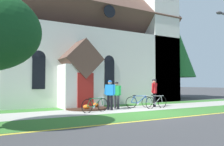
{
  "coord_description": "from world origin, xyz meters",
  "views": [
    {
      "loc": [
        -7.15,
        -9.23,
        1.47
      ],
      "look_at": [
        -0.18,
        3.05,
        2.13
      ],
      "focal_mm": 36.78,
      "sensor_mm": 36.0,
      "label": 1
    }
  ],
  "objects": [
    {
      "name": "ground",
      "position": [
        0.0,
        4.0,
        0.0
      ],
      "size": [
        140.0,
        140.0,
        0.0
      ],
      "primitive_type": "plane",
      "color": "#3D3D3F"
    },
    {
      "name": "sidewalk_slab",
      "position": [
        0.56,
        1.91,
        0.01
      ],
      "size": [
        32.0,
        2.58,
        0.01
      ],
      "primitive_type": "cube",
      "color": "#A8A59E",
      "rests_on": "ground"
    },
    {
      "name": "grass_verge",
      "position": [
        0.56,
        -0.56,
        0.0
      ],
      "size": [
        32.0,
        2.35,
        0.01
      ],
      "primitive_type": "cube",
      "color": "#38722D",
      "rests_on": "ground"
    },
    {
      "name": "church_lawn",
      "position": [
        0.56,
        3.97,
        0.0
      ],
      "size": [
        24.0,
        1.55,
        0.01
      ],
      "primitive_type": "cube",
      "color": "#38722D",
      "rests_on": "ground"
    },
    {
      "name": "curb_paint_stripe",
      "position": [
        0.56,
        -1.89,
        0.0
      ],
      "size": [
        28.0,
        0.16,
        0.01
      ],
      "primitive_type": "cube",
      "color": "yellow",
      "rests_on": "ground"
    },
    {
      "name": "church_building",
      "position": [
        0.92,
        9.1,
        4.91
      ],
      "size": [
        14.2,
        11.07,
        13.12
      ],
      "color": "silver",
      "rests_on": "ground"
    },
    {
      "name": "church_sign",
      "position": [
        -1.89,
        3.52,
        1.38
      ],
      "size": [
        2.04,
        0.2,
        2.07
      ],
      "color": "#7F6047",
      "rests_on": "ground"
    },
    {
      "name": "flower_bed",
      "position": [
        -1.88,
        3.03,
        0.07
      ],
      "size": [
        2.36,
        2.36,
        0.34
      ],
      "color": "#382319",
      "rests_on": "ground"
    },
    {
      "name": "bicycle_orange",
      "position": [
        -2.04,
        1.55,
        0.37
      ],
      "size": [
        1.71,
        0.46,
        0.78
      ],
      "color": "black",
      "rests_on": "ground"
    },
    {
      "name": "bicycle_green",
      "position": [
        1.24,
        2.2,
        0.36
      ],
      "size": [
        1.64,
        0.56,
        0.8
      ],
      "color": "black",
      "rests_on": "ground"
    },
    {
      "name": "bicycle_yellow",
      "position": [
        1.93,
        1.42,
        0.37
      ],
      "size": [
        1.72,
        0.2,
        0.84
      ],
      "color": "black",
      "rests_on": "ground"
    },
    {
      "name": "cyclist_in_white_jersey",
      "position": [
        2.35,
        2.08,
        1.04
      ],
      "size": [
        0.61,
        0.5,
        1.76
      ],
      "color": "black",
      "rests_on": "ground"
    },
    {
      "name": "cyclist_in_red_jersey",
      "position": [
        -0.93,
        1.97,
        0.97
      ],
      "size": [
        0.46,
        0.63,
        1.66
      ],
      "color": "black",
      "rests_on": "ground"
    },
    {
      "name": "cyclist_in_green_jersey",
      "position": [
        -0.24,
        2.4,
        0.91
      ],
      "size": [
        0.4,
        0.67,
        1.58
      ],
      "color": "#2D2D33",
      "rests_on": "ground"
    },
    {
      "name": "roadside_conifer",
      "position": [
        10.32,
        8.38,
        5.27
      ],
      "size": [
        4.37,
        4.37,
        8.41
      ],
      "color": "#4C3823",
      "rests_on": "ground"
    }
  ]
}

